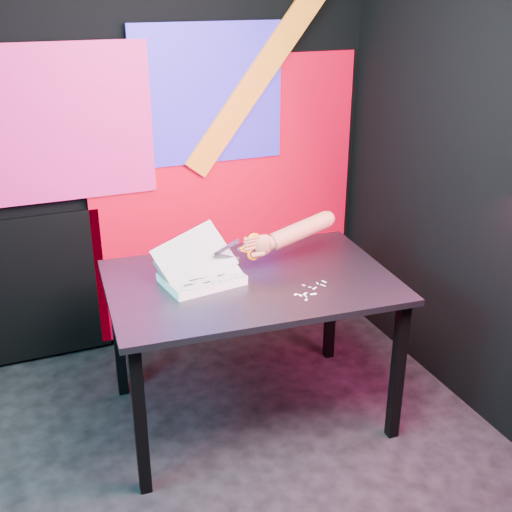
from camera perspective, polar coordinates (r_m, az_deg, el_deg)
name	(u,v)px	position (r m, az deg, el deg)	size (l,w,h in m)	color
room	(189,202)	(2.12, -5.98, 4.76)	(3.01, 3.01, 2.71)	black
backdrop	(126,191)	(3.61, -11.49, 5.67)	(2.88, 0.05, 2.08)	red
work_table	(250,294)	(3.00, -0.50, -3.43)	(1.37, 0.96, 0.75)	black
printout_stack	(201,277)	(2.93, -4.88, -1.89)	(0.41, 0.30, 0.26)	silver
scissors	(251,247)	(2.99, -0.49, 0.77)	(0.24, 0.03, 0.14)	#B2B9CB
hand_forearm	(294,233)	(3.08, 3.42, 2.08)	(0.48, 0.11, 0.16)	#BB6444
paper_clippings	(310,291)	(2.86, 4.79, -3.13)	(0.19, 0.15, 0.00)	white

